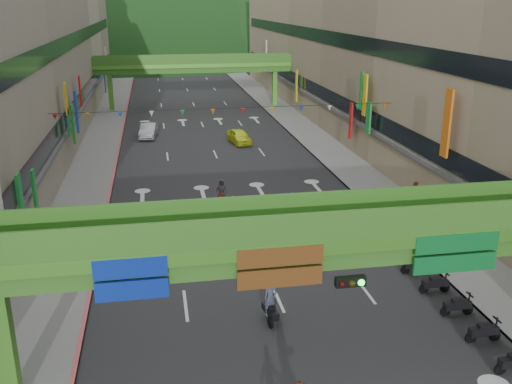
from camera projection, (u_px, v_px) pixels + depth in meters
name	position (u px, v px, depth m)	size (l,w,h in m)	color
road_slab	(205.00, 132.00, 63.46)	(18.00, 140.00, 0.02)	#28282B
sidewalk_left	(104.00, 135.00, 61.60)	(4.00, 140.00, 0.15)	gray
sidewalk_right	(301.00, 128.00, 65.28)	(4.00, 140.00, 0.15)	gray
curb_left	(122.00, 134.00, 61.92)	(0.20, 140.00, 0.18)	#CC5959
curb_right	(285.00, 128.00, 64.96)	(0.20, 140.00, 0.18)	gray
building_row_left	(15.00, 47.00, 57.29)	(12.80, 95.00, 19.00)	#9E937F
building_row_right	(372.00, 42.00, 63.61)	(12.80, 95.00, 19.00)	gray
overpass_near	(344.00, 256.00, 20.33)	(28.00, 12.27, 7.10)	#4C9E2D
overpass_far	(194.00, 68.00, 75.74)	(28.00, 2.20, 7.10)	#4C9E2D
hill_left	(118.00, 52.00, 163.61)	(168.00, 140.00, 112.00)	#1C4419
hill_right	(244.00, 45.00, 188.95)	(208.00, 176.00, 128.00)	#1C4419
bunting_string	(228.00, 111.00, 42.90)	(26.00, 0.36, 0.47)	black
scooter_rider_near	(270.00, 303.00, 25.61)	(0.73, 1.59, 2.07)	black
scooter_rider_far	(222.00, 192.00, 40.51)	(0.81, 1.60, 1.89)	maroon
parked_scooter_row	(446.00, 294.00, 27.27)	(1.60, 11.55, 1.08)	black
car_silver	(148.00, 131.00, 60.58)	(1.59, 4.55, 1.50)	#A7A6AD
car_yellow	(239.00, 137.00, 58.07)	(1.71, 4.25, 1.45)	yellow
pedestrian_red	(415.00, 196.00, 39.85)	(0.87, 0.68, 1.79)	#AA4924
pedestrian_dark	(396.00, 210.00, 37.35)	(1.01, 0.42, 1.72)	#21232A
pedestrian_blue	(436.00, 229.00, 34.38)	(0.74, 0.48, 1.60)	#2C3A4D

